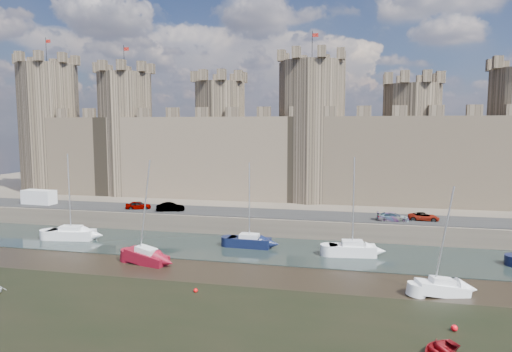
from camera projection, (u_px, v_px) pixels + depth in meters
The scene contains 18 objects.
ground at pixel (210, 341), 31.90m from camera, with size 160.00×160.00×0.00m, color black.
water_channel at pixel (273, 250), 55.17m from camera, with size 160.00×12.00×0.08m, color black.
quay at pixel (306, 196), 89.95m from camera, with size 160.00×60.00×2.50m, color #4C443A.
road at pixel (286, 214), 64.59m from camera, with size 160.00×7.00×0.10m, color black.
castle at pixel (295, 146), 77.31m from camera, with size 108.50×11.00×29.00m.
car_0 at pixel (138, 205), 68.40m from camera, with size 1.49×3.72×1.27m, color gray.
car_1 at pixel (170, 207), 66.70m from camera, with size 1.41×4.04×1.33m, color gray.
car_2 at pixel (393, 217), 59.89m from camera, with size 1.67×4.10×1.19m, color gray.
car_3 at pixel (424, 217), 60.17m from camera, with size 1.82×3.96×1.10m, color gray.
van at pixel (39, 197), 72.66m from camera, with size 5.30×2.12×2.31m, color silver.
sailboat_0 at pixel (71, 233), 60.17m from camera, with size 6.30×3.15×11.30m.
sailboat_1 at pixel (249, 241), 56.31m from camera, with size 5.31×2.22×10.49m.
sailboat_2 at pixel (352, 249), 52.52m from camera, with size 5.50×2.70×11.41m.
sailboat_4 at pixel (146, 256), 49.73m from camera, with size 5.21×3.00×11.45m.
sailboat_5 at pixel (442, 287), 40.49m from camera, with size 4.86×2.91×9.83m.
dinghy_4 at pixel (440, 349), 30.03m from camera, with size 2.21×0.64×3.09m, color maroon.
buoy_1 at pixel (196, 290), 41.16m from camera, with size 0.39×0.39×0.39m, color #FF0B0C.
buoy_5 at pixel (454, 328), 33.39m from camera, with size 0.48×0.48×0.48m, color #FF0B15.
Camera 1 is at (9.85, -28.99, 14.97)m, focal length 32.00 mm.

